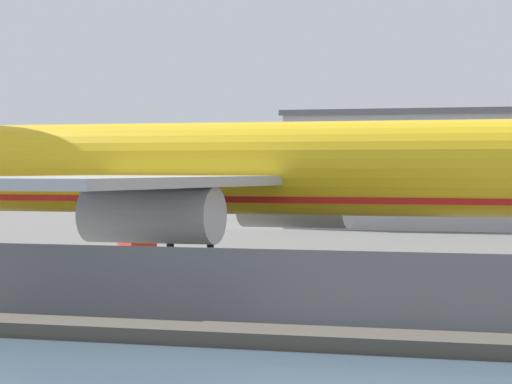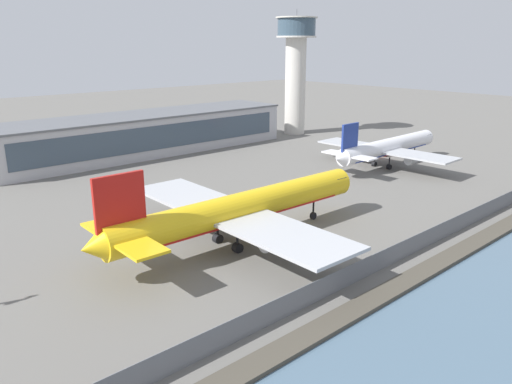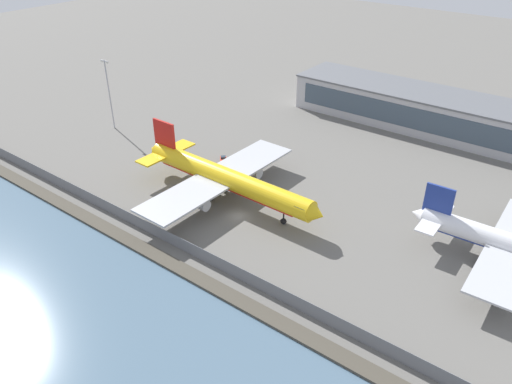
% 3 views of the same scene
% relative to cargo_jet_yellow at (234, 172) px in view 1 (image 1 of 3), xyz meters
% --- Properties ---
extents(ground_plane, '(500.00, 500.00, 0.00)m').
position_rel_cargo_jet_yellow_xyz_m(ground_plane, '(7.07, -3.81, -5.41)').
color(ground_plane, '#66635E').
extents(shoreline_seawall, '(320.00, 3.00, 0.50)m').
position_rel_cargo_jet_yellow_xyz_m(shoreline_seawall, '(7.07, -24.31, -5.16)').
color(shoreline_seawall, '#474238').
rests_on(shoreline_seawall, ground).
extents(perimeter_fence, '(280.00, 0.10, 2.80)m').
position_rel_cargo_jet_yellow_xyz_m(perimeter_fence, '(7.07, -19.81, -4.01)').
color(perimeter_fence, slate).
rests_on(perimeter_fence, ground).
extents(cargo_jet_yellow, '(50.20, 43.02, 14.18)m').
position_rel_cargo_jet_yellow_xyz_m(cargo_jet_yellow, '(0.00, 0.00, 0.00)').
color(cargo_jet_yellow, yellow).
rests_on(cargo_jet_yellow, ground).
extents(baggage_tug, '(3.32, 3.46, 1.80)m').
position_rel_cargo_jet_yellow_xyz_m(baggage_tug, '(-11.76, 13.13, -4.61)').
color(baggage_tug, red).
rests_on(baggage_tug, ground).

